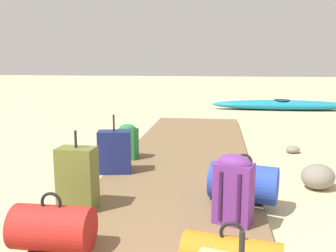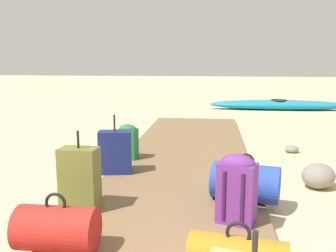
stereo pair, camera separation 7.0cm
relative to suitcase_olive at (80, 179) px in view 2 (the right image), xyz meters
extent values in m
plane|color=#CCB789|center=(0.84, 0.72, -0.38)|extent=(60.00, 60.00, 0.00)
cube|color=brown|center=(0.84, 1.55, -0.34)|extent=(1.85, 8.33, 0.08)
cube|color=olive|center=(0.00, 0.00, 0.00)|extent=(0.36, 0.24, 0.60)
cylinder|color=black|center=(0.00, 0.00, 0.38)|extent=(0.02, 0.02, 0.16)
cube|color=navy|center=(0.03, 1.17, -0.03)|extent=(0.44, 0.30, 0.53)
cylinder|color=black|center=(0.03, 1.17, 0.34)|extent=(0.02, 0.02, 0.21)
cylinder|color=#2847B7|center=(1.58, 0.41, -0.11)|extent=(0.73, 0.53, 0.38)
torus|color=black|center=(1.58, 0.41, 0.11)|extent=(0.16, 0.06, 0.16)
cylinder|color=black|center=(1.41, -1.85, 0.38)|extent=(0.02, 0.02, 0.15)
cylinder|color=red|center=(0.10, -0.77, -0.13)|extent=(0.59, 0.34, 0.34)
torus|color=black|center=(0.10, -0.77, 0.07)|extent=(0.16, 0.02, 0.16)
cube|color=#6B2D84|center=(1.45, -0.12, -0.03)|extent=(0.37, 0.30, 0.53)
ellipsoid|color=#6B2D84|center=(1.45, -0.12, 0.23)|extent=(0.35, 0.29, 0.16)
cylinder|color=#351642|center=(1.34, -0.19, -0.03)|extent=(0.05, 0.05, 0.43)
cylinder|color=#351642|center=(1.50, -0.24, -0.03)|extent=(0.05, 0.05, 0.43)
torus|color=black|center=(1.41, -0.99, 0.02)|extent=(0.17, 0.05, 0.16)
cube|color=#237538|center=(0.03, 1.86, -0.08)|extent=(0.29, 0.23, 0.44)
ellipsoid|color=#237538|center=(0.03, 1.86, 0.14)|extent=(0.27, 0.22, 0.13)
cylinder|color=#113A1C|center=(-0.05, 1.78, -0.08)|extent=(0.04, 0.04, 0.35)
cylinder|color=#113A1C|center=(0.08, 1.76, -0.08)|extent=(0.04, 0.04, 0.35)
ellipsoid|color=teal|center=(3.20, 8.17, -0.23)|extent=(4.16, 0.76, 0.30)
torus|color=black|center=(3.20, 8.17, -0.10)|extent=(0.50, 0.50, 0.05)
ellipsoid|color=gray|center=(2.48, 1.13, -0.24)|extent=(0.55, 0.56, 0.29)
ellipsoid|color=gray|center=(2.52, 2.84, -0.32)|extent=(0.31, 0.31, 0.12)
camera|label=1|loc=(1.30, -3.22, 1.11)|focal=39.69mm
camera|label=2|loc=(1.23, -3.23, 1.11)|focal=39.69mm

